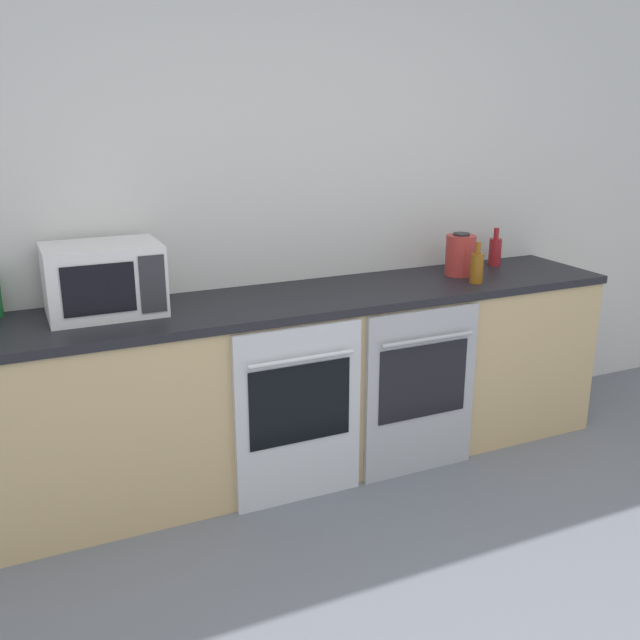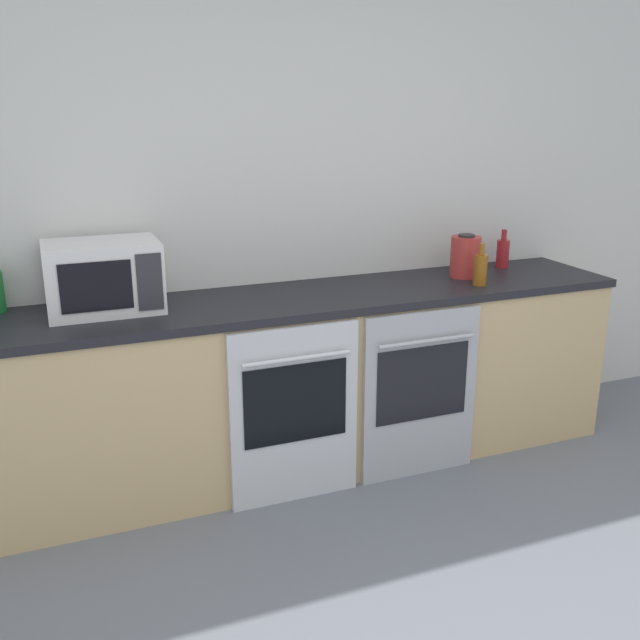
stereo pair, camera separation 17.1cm
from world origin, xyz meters
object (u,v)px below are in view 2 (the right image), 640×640
object	(u,v)px
oven_right	(420,394)
bottle_amber	(480,269)
bottle_red	(503,253)
kettle	(465,256)
oven_left	(295,414)
microwave	(103,277)

from	to	relation	value
oven_right	bottle_amber	xyz separation A→B (m)	(0.42, 0.17, 0.55)
bottle_red	kettle	distance (m)	0.33
oven_right	kettle	bearing A→B (deg)	38.84
oven_right	bottle_red	xyz separation A→B (m)	(0.76, 0.47, 0.55)
bottle_red	kettle	world-z (taller)	kettle
oven_left	bottle_amber	size ratio (longest dim) A/B	3.97
microwave	kettle	xyz separation A→B (m)	(1.83, -0.04, -0.04)
oven_left	bottle_amber	bearing A→B (deg)	9.29
microwave	kettle	world-z (taller)	microwave
microwave	bottle_amber	xyz separation A→B (m)	(1.80, -0.22, -0.07)
bottle_amber	oven_left	bearing A→B (deg)	-170.71
oven_left	kettle	distance (m)	1.28
bottle_red	kettle	size ratio (longest dim) A/B	0.95
kettle	oven_right	bearing A→B (deg)	-141.16
microwave	bottle_red	distance (m)	2.15
bottle_red	oven_left	bearing A→B (deg)	-161.62
oven_right	kettle	xyz separation A→B (m)	(0.44, 0.36, 0.57)
oven_left	oven_right	size ratio (longest dim) A/B	1.00
oven_left	microwave	distance (m)	1.04
microwave	bottle_red	world-z (taller)	microwave
bottle_amber	bottle_red	bearing A→B (deg)	40.58
microwave	bottle_amber	world-z (taller)	microwave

